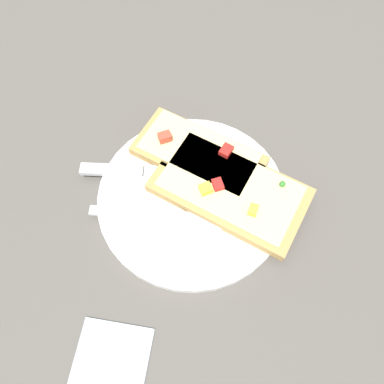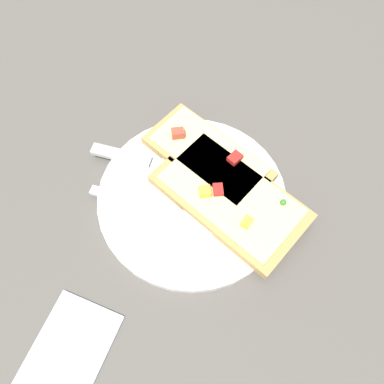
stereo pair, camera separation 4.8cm
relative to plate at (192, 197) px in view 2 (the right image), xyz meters
The scene contains 8 objects.
ground_plane 0.01m from the plate, ahead, with size 4.00×4.00×0.00m, color #56514C.
plate is the anchor object (origin of this frame).
fork 0.04m from the plate, 160.28° to the left, with size 0.04×0.20×0.01m.
knife 0.07m from the plate, 68.06° to the left, with size 0.04×0.22×0.01m.
pizza_slice_main 0.05m from the plate, 75.86° to the right, with size 0.16×0.22×0.03m.
pizza_slice_corner 0.06m from the plate, ahead, with size 0.13×0.19×0.03m.
crumb_scatter 0.03m from the plate, 70.15° to the right, with size 0.09×0.14×0.01m.
napkin 0.24m from the plate, 166.69° to the left, with size 0.13×0.08×0.01m.
Camera 2 is at (-0.20, -0.08, 0.45)m, focal length 35.00 mm.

